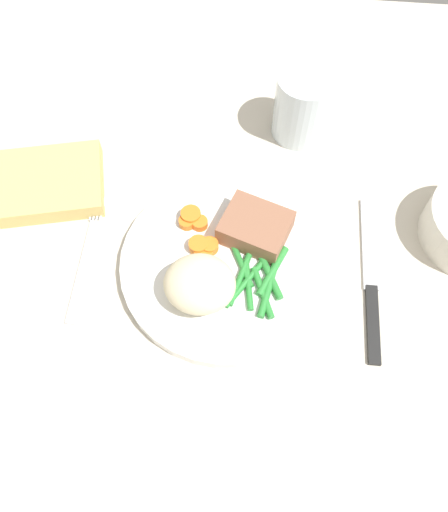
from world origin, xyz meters
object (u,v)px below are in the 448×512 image
(meat_portion, at_px, (255,227))
(napkin, at_px, (51,183))
(dinner_plate, at_px, (224,264))
(water_glass, at_px, (302,110))
(knife, at_px, (371,280))
(fork, at_px, (86,256))

(meat_portion, height_order, napkin, meat_portion)
(dinner_plate, xyz_separation_m, meat_portion, (0.03, 0.04, 0.02))
(water_glass, bearing_deg, knife, -67.99)
(meat_portion, distance_m, water_glass, 0.18)
(dinner_plate, relative_size, fork, 1.43)
(fork, relative_size, napkin, 1.35)
(napkin, bearing_deg, meat_portion, -11.56)
(dinner_plate, xyz_separation_m, napkin, (-0.22, 0.09, 0.00))
(fork, height_order, water_glass, water_glass)
(knife, distance_m, napkin, 0.40)
(dinner_plate, bearing_deg, fork, -179.07)
(knife, bearing_deg, water_glass, 108.53)
(meat_portion, height_order, water_glass, water_glass)
(fork, bearing_deg, water_glass, 38.27)
(meat_portion, bearing_deg, dinner_plate, -130.60)
(dinner_plate, bearing_deg, meat_portion, 49.40)
(fork, xyz_separation_m, knife, (0.32, -0.00, -0.00))
(dinner_plate, distance_m, meat_portion, 0.05)
(dinner_plate, distance_m, napkin, 0.24)
(water_glass, distance_m, napkin, 0.32)
(dinner_plate, bearing_deg, napkin, 158.01)
(fork, distance_m, knife, 0.32)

